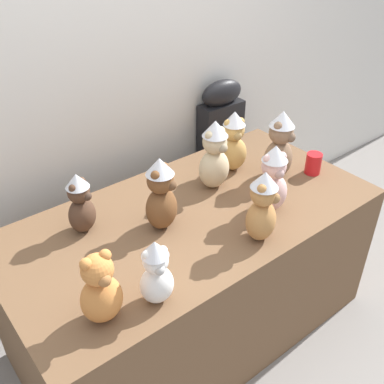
{
  "coord_description": "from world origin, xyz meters",
  "views": [
    {
      "loc": [
        -1.02,
        -1.03,
        1.97
      ],
      "look_at": [
        0.0,
        0.25,
        0.87
      ],
      "focal_mm": 42.23,
      "sensor_mm": 36.0,
      "label": 1
    }
  ],
  "objects_px": {
    "teddy_bear_mocha": "(280,146)",
    "display_table": "(192,274)",
    "teddy_bear_cocoa": "(81,204)",
    "teddy_bear_honey": "(233,142)",
    "teddy_bear_chestnut": "(161,194)",
    "teddy_bear_ginger": "(100,290)",
    "teddy_bear_snow": "(156,273)",
    "teddy_bear_blush": "(273,179)",
    "teddy_bear_caramel": "(262,207)",
    "teddy_bear_sand": "(215,156)",
    "party_cup_red": "(313,163)",
    "instrument_case": "(219,160)"
  },
  "relations": [
    {
      "from": "teddy_bear_mocha",
      "to": "party_cup_red",
      "type": "bearing_deg",
      "value": -43.1
    },
    {
      "from": "teddy_bear_mocha",
      "to": "display_table",
      "type": "bearing_deg",
      "value": 164.73
    },
    {
      "from": "teddy_bear_mocha",
      "to": "teddy_bear_honey",
      "type": "height_order",
      "value": "teddy_bear_mocha"
    },
    {
      "from": "instrument_case",
      "to": "teddy_bear_caramel",
      "type": "height_order",
      "value": "teddy_bear_caramel"
    },
    {
      "from": "teddy_bear_chestnut",
      "to": "teddy_bear_cocoa",
      "type": "distance_m",
      "value": 0.34
    },
    {
      "from": "teddy_bear_caramel",
      "to": "teddy_bear_sand",
      "type": "relative_size",
      "value": 0.92
    },
    {
      "from": "teddy_bear_sand",
      "to": "party_cup_red",
      "type": "height_order",
      "value": "teddy_bear_sand"
    },
    {
      "from": "display_table",
      "to": "instrument_case",
      "type": "bearing_deg",
      "value": 40.29
    },
    {
      "from": "teddy_bear_caramel",
      "to": "teddy_bear_sand",
      "type": "distance_m",
      "value": 0.44
    },
    {
      "from": "instrument_case",
      "to": "teddy_bear_snow",
      "type": "height_order",
      "value": "instrument_case"
    },
    {
      "from": "teddy_bear_chestnut",
      "to": "teddy_bear_snow",
      "type": "xyz_separation_m",
      "value": [
        -0.26,
        -0.34,
        -0.03
      ]
    },
    {
      "from": "teddy_bear_sand",
      "to": "teddy_bear_ginger",
      "type": "height_order",
      "value": "teddy_bear_sand"
    },
    {
      "from": "teddy_bear_mocha",
      "to": "teddy_bear_blush",
      "type": "relative_size",
      "value": 1.09
    },
    {
      "from": "teddy_bear_mocha",
      "to": "teddy_bear_caramel",
      "type": "bearing_deg",
      "value": -159.17
    },
    {
      "from": "teddy_bear_mocha",
      "to": "teddy_bear_ginger",
      "type": "bearing_deg",
      "value": 179.07
    },
    {
      "from": "teddy_bear_sand",
      "to": "party_cup_red",
      "type": "distance_m",
      "value": 0.54
    },
    {
      "from": "teddy_bear_honey",
      "to": "teddy_bear_caramel",
      "type": "bearing_deg",
      "value": -100.92
    },
    {
      "from": "display_table",
      "to": "teddy_bear_chestnut",
      "type": "xyz_separation_m",
      "value": [
        -0.15,
        0.01,
        0.54
      ]
    },
    {
      "from": "teddy_bear_ginger",
      "to": "teddy_bear_cocoa",
      "type": "bearing_deg",
      "value": 71.49
    },
    {
      "from": "teddy_bear_caramel",
      "to": "teddy_bear_honey",
      "type": "height_order",
      "value": "teddy_bear_honey"
    },
    {
      "from": "display_table",
      "to": "teddy_bear_snow",
      "type": "relative_size",
      "value": 6.41
    },
    {
      "from": "teddy_bear_ginger",
      "to": "party_cup_red",
      "type": "bearing_deg",
      "value": 8.68
    },
    {
      "from": "teddy_bear_ginger",
      "to": "teddy_bear_blush",
      "type": "height_order",
      "value": "teddy_bear_blush"
    },
    {
      "from": "teddy_bear_cocoa",
      "to": "teddy_bear_blush",
      "type": "bearing_deg",
      "value": -55.85
    },
    {
      "from": "teddy_bear_caramel",
      "to": "teddy_bear_cocoa",
      "type": "distance_m",
      "value": 0.75
    },
    {
      "from": "teddy_bear_cocoa",
      "to": "teddy_bear_chestnut",
      "type": "bearing_deg",
      "value": -61.87
    },
    {
      "from": "teddy_bear_chestnut",
      "to": "teddy_bear_sand",
      "type": "xyz_separation_m",
      "value": [
        0.38,
        0.1,
        0.01
      ]
    },
    {
      "from": "teddy_bear_caramel",
      "to": "teddy_bear_snow",
      "type": "xyz_separation_m",
      "value": [
        -0.54,
        -0.02,
        -0.03
      ]
    },
    {
      "from": "teddy_bear_cocoa",
      "to": "teddy_bear_sand",
      "type": "bearing_deg",
      "value": -35.06
    },
    {
      "from": "display_table",
      "to": "teddy_bear_sand",
      "type": "height_order",
      "value": "teddy_bear_sand"
    },
    {
      "from": "display_table",
      "to": "teddy_bear_cocoa",
      "type": "xyz_separation_m",
      "value": [
        -0.43,
        0.2,
        0.51
      ]
    },
    {
      "from": "display_table",
      "to": "teddy_bear_mocha",
      "type": "height_order",
      "value": "teddy_bear_mocha"
    },
    {
      "from": "party_cup_red",
      "to": "teddy_bear_sand",
      "type": "bearing_deg",
      "value": 155.25
    },
    {
      "from": "teddy_bear_sand",
      "to": "teddy_bear_honey",
      "type": "height_order",
      "value": "teddy_bear_sand"
    },
    {
      "from": "teddy_bear_snow",
      "to": "teddy_bear_mocha",
      "type": "bearing_deg",
      "value": 32.25
    },
    {
      "from": "teddy_bear_chestnut",
      "to": "instrument_case",
      "type": "bearing_deg",
      "value": 6.28
    },
    {
      "from": "teddy_bear_cocoa",
      "to": "teddy_bear_blush",
      "type": "relative_size",
      "value": 0.85
    },
    {
      "from": "teddy_bear_snow",
      "to": "teddy_bear_blush",
      "type": "xyz_separation_m",
      "value": [
        0.72,
        0.14,
        0.03
      ]
    },
    {
      "from": "teddy_bear_snow",
      "to": "teddy_bear_honey",
      "type": "xyz_separation_m",
      "value": [
        0.82,
        0.51,
        0.03
      ]
    },
    {
      "from": "teddy_bear_cocoa",
      "to": "teddy_bear_ginger",
      "type": "distance_m",
      "value": 0.51
    },
    {
      "from": "instrument_case",
      "to": "teddy_bear_cocoa",
      "type": "bearing_deg",
      "value": -159.96
    },
    {
      "from": "party_cup_red",
      "to": "teddy_bear_chestnut",
      "type": "bearing_deg",
      "value": 172.3
    },
    {
      "from": "display_table",
      "to": "teddy_bear_ginger",
      "type": "relative_size",
      "value": 6.07
    },
    {
      "from": "display_table",
      "to": "teddy_bear_cocoa",
      "type": "height_order",
      "value": "teddy_bear_cocoa"
    },
    {
      "from": "teddy_bear_sand",
      "to": "teddy_bear_honey",
      "type": "distance_m",
      "value": 0.19
    },
    {
      "from": "teddy_bear_cocoa",
      "to": "teddy_bear_ginger",
      "type": "xyz_separation_m",
      "value": [
        -0.17,
        -0.48,
        -0.0
      ]
    },
    {
      "from": "teddy_bear_snow",
      "to": "teddy_bear_mocha",
      "type": "height_order",
      "value": "teddy_bear_mocha"
    },
    {
      "from": "teddy_bear_cocoa",
      "to": "teddy_bear_honey",
      "type": "bearing_deg",
      "value": -29.17
    },
    {
      "from": "teddy_bear_cocoa",
      "to": "teddy_bear_ginger",
      "type": "bearing_deg",
      "value": -137.56
    },
    {
      "from": "display_table",
      "to": "teddy_bear_blush",
      "type": "xyz_separation_m",
      "value": [
        0.3,
        -0.19,
        0.53
      ]
    }
  ]
}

